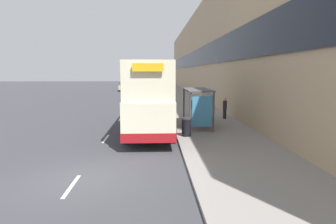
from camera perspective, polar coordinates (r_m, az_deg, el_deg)
The scene contains 22 objects.
ground_plane at distance 11.10m, azimuth -17.25°, elevation -12.47°, with size 220.00×220.00×0.00m, color #38383D.
pavement at distance 48.85m, azimuth 1.80°, elevation 3.35°, with size 5.00×93.00×0.14m.
terrace_facade at distance 49.25m, azimuth 6.54°, elevation 10.74°, with size 3.10×93.00×12.86m.
lane_mark_0 at distance 10.67m, azimuth -17.90°, elevation -13.28°, with size 0.12×2.00×0.01m.
lane_mark_1 at distance 17.30m, azimuth -11.76°, elevation -5.01°, with size 0.12×2.00×0.01m.
lane_mark_2 at distance 24.16m, azimuth -9.13°, elevation -1.34°, with size 0.12×2.00×0.01m.
lane_mark_3 at distance 31.12m, azimuth -7.67°, elevation 0.69°, with size 0.12×2.00×0.01m.
lane_mark_4 at distance 38.11m, azimuth -6.75°, elevation 1.98°, with size 0.12×2.00×0.01m.
lane_mark_5 at distance 45.12m, azimuth -6.11°, elevation 2.87°, with size 0.12×2.00×0.01m.
lane_mark_6 at distance 52.14m, azimuth -5.64°, elevation 3.52°, with size 0.12×2.00×0.01m.
lane_mark_7 at distance 59.17m, azimuth -5.29°, elevation 4.02°, with size 0.12×2.00×0.01m.
lane_mark_8 at distance 66.20m, azimuth -5.00°, elevation 4.41°, with size 0.12×2.00×0.01m.
bus_shelter at distance 19.58m, azimuth 6.27°, elevation 2.12°, with size 1.60×4.20×2.48m.
double_decker_bus_near at distance 19.16m, azimuth -3.45°, elevation 3.27°, with size 2.85×11.33×4.30m.
car_0 at distance 59.36m, azimuth -8.31°, elevation 4.84°, with size 2.04×4.06×1.81m.
car_1 at distance 66.93m, azimuth -2.35°, elevation 5.21°, with size 2.08×4.07×1.78m.
car_2 at distance 54.85m, azimuth -3.34°, elevation 4.65°, with size 2.09×3.81×1.76m.
pedestrian_at_shelter at distance 20.69m, azimuth 7.48°, elevation 0.04°, with size 0.34×0.34×1.74m.
pedestrian_1 at distance 22.89m, azimuth 4.87°, elevation 0.71°, with size 0.33×0.33×1.66m.
pedestrian_2 at distance 23.25m, azimuth 7.65°, elevation 0.77°, with size 0.33×0.33×1.65m.
pedestrian_3 at distance 23.55m, azimuth 10.76°, elevation 0.73°, with size 0.32×0.32×1.60m.
litter_bin at distance 16.93m, azimuth 3.52°, elevation -2.84°, with size 0.55×0.55×1.05m.
Camera 1 is at (2.76, -10.07, 3.76)m, focal length 32.00 mm.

